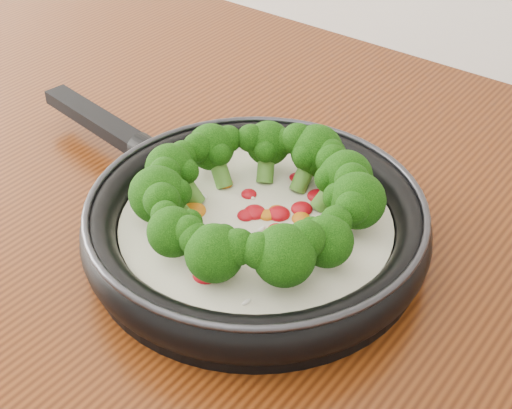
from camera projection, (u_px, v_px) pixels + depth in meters
The scene contains 1 object.
skillet at pixel (255, 217), 0.65m from camera, with size 0.50×0.35×0.09m.
Camera 1 is at (0.31, 0.64, 1.33)m, focal length 51.23 mm.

